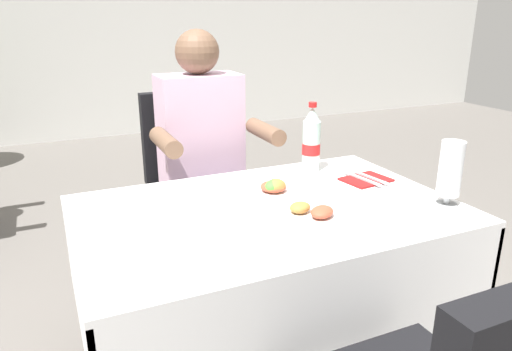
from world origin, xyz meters
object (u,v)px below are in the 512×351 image
(chair_far_diner_seat, at_px, (197,183))
(seated_diner_far, at_px, (205,157))
(plate_near_camera, at_px, (314,218))
(plate_far_diner, at_px, (271,189))
(main_dining_table, at_px, (268,254))
(cola_bottle_primary, at_px, (311,141))
(napkin_cutlery_set, at_px, (366,179))
(beer_glass_left, at_px, (450,173))

(chair_far_diner_seat, distance_m, seated_diner_far, 0.19)
(plate_near_camera, height_order, plate_far_diner, plate_far_diner)
(main_dining_table, bearing_deg, seated_diner_far, 89.05)
(chair_far_diner_seat, bearing_deg, main_dining_table, -90.00)
(main_dining_table, xyz_separation_m, cola_bottle_primary, (0.32, 0.28, 0.29))
(main_dining_table, distance_m, plate_far_diner, 0.23)
(main_dining_table, bearing_deg, plate_far_diner, 61.06)
(plate_far_diner, bearing_deg, napkin_cutlery_set, -3.08)
(chair_far_diner_seat, relative_size, plate_far_diner, 4.30)
(seated_diner_far, xyz_separation_m, plate_near_camera, (0.07, -0.83, 0.02))
(main_dining_table, height_order, beer_glass_left, beer_glass_left)
(chair_far_diner_seat, relative_size, seated_diner_far, 0.77)
(plate_far_diner, relative_size, beer_glass_left, 1.05)
(plate_far_diner, bearing_deg, chair_far_diner_seat, 95.26)
(chair_far_diner_seat, bearing_deg, cola_bottle_primary, -57.33)
(plate_far_diner, relative_size, cola_bottle_primary, 0.82)
(plate_near_camera, bearing_deg, napkin_cutlery_set, 33.26)
(chair_far_diner_seat, bearing_deg, seated_diner_far, -84.13)
(seated_diner_far, height_order, plate_near_camera, seated_diner_far)
(cola_bottle_primary, bearing_deg, napkin_cutlery_set, -56.43)
(main_dining_table, xyz_separation_m, beer_glass_left, (0.54, -0.22, 0.28))
(main_dining_table, relative_size, chair_far_diner_seat, 1.25)
(plate_far_diner, bearing_deg, cola_bottle_primary, 33.51)
(chair_far_diner_seat, bearing_deg, plate_far_diner, -84.74)
(main_dining_table, distance_m, seated_diner_far, 0.70)
(chair_far_diner_seat, relative_size, beer_glass_left, 4.50)
(napkin_cutlery_set, bearing_deg, beer_glass_left, -73.40)
(plate_near_camera, xyz_separation_m, plate_far_diner, (-0.01, 0.27, 0.01))
(seated_diner_far, distance_m, napkin_cutlery_set, 0.73)
(plate_near_camera, distance_m, beer_glass_left, 0.48)
(beer_glass_left, bearing_deg, plate_near_camera, 172.32)
(beer_glass_left, xyz_separation_m, napkin_cutlery_set, (-0.09, 0.31, -0.10))
(seated_diner_far, distance_m, beer_glass_left, 1.05)
(beer_glass_left, relative_size, cola_bottle_primary, 0.78)
(main_dining_table, xyz_separation_m, chair_far_diner_seat, (0.00, 0.79, 0.00))
(seated_diner_far, xyz_separation_m, cola_bottle_primary, (0.31, -0.39, 0.13))
(plate_far_diner, distance_m, cola_bottle_primary, 0.33)
(seated_diner_far, height_order, plate_far_diner, seated_diner_far)
(main_dining_table, height_order, napkin_cutlery_set, napkin_cutlery_set)
(plate_far_diner, bearing_deg, plate_near_camera, -86.94)
(main_dining_table, bearing_deg, napkin_cutlery_set, 11.47)
(plate_far_diner, xyz_separation_m, beer_glass_left, (0.48, -0.33, 0.09))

